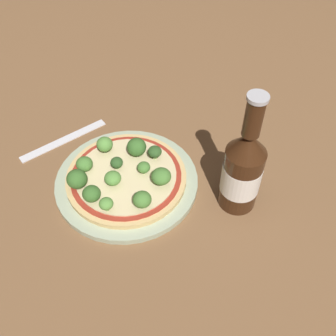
% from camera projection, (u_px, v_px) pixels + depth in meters
% --- Properties ---
extents(ground_plane, '(3.00, 3.00, 0.00)m').
position_uv_depth(ground_plane, '(127.00, 183.00, 0.72)').
color(ground_plane, brown).
extents(plate, '(0.26, 0.26, 0.01)m').
position_uv_depth(plate, '(124.00, 182.00, 0.72)').
color(plate, '#A3B293').
rests_on(plate, ground_plane).
extents(pizza, '(0.22, 0.22, 0.01)m').
position_uv_depth(pizza, '(123.00, 177.00, 0.71)').
color(pizza, tan).
rests_on(pizza, plate).
extents(broccoli_floret_0, '(0.04, 0.04, 0.03)m').
position_uv_depth(broccoli_floret_0, '(77.00, 179.00, 0.67)').
color(broccoli_floret_0, '#7A9E5B').
rests_on(broccoli_floret_0, pizza).
extents(broccoli_floret_1, '(0.02, 0.02, 0.02)m').
position_uv_depth(broccoli_floret_1, '(117.00, 162.00, 0.70)').
color(broccoli_floret_1, '#7A9E5B').
rests_on(broccoli_floret_1, pizza).
extents(broccoli_floret_2, '(0.03, 0.03, 0.03)m').
position_uv_depth(broccoli_floret_2, '(161.00, 176.00, 0.67)').
color(broccoli_floret_2, '#7A9E5B').
rests_on(broccoli_floret_2, pizza).
extents(broccoli_floret_3, '(0.04, 0.04, 0.04)m').
position_uv_depth(broccoli_floret_3, '(137.00, 147.00, 0.72)').
color(broccoli_floret_3, '#7A9E5B').
rests_on(broccoli_floret_3, pizza).
extents(broccoli_floret_4, '(0.03, 0.03, 0.03)m').
position_uv_depth(broccoli_floret_4, '(105.00, 144.00, 0.72)').
color(broccoli_floret_4, '#7A9E5B').
rests_on(broccoli_floret_4, pizza).
extents(broccoli_floret_5, '(0.03, 0.03, 0.03)m').
position_uv_depth(broccoli_floret_5, '(84.00, 164.00, 0.70)').
color(broccoli_floret_5, '#7A9E5B').
rests_on(broccoli_floret_5, pizza).
extents(broccoli_floret_6, '(0.03, 0.03, 0.03)m').
position_uv_depth(broccoli_floret_6, '(113.00, 179.00, 0.67)').
color(broccoli_floret_6, '#7A9E5B').
rests_on(broccoli_floret_6, pizza).
extents(broccoli_floret_7, '(0.03, 0.03, 0.03)m').
position_uv_depth(broccoli_floret_7, '(90.00, 193.00, 0.65)').
color(broccoli_floret_7, '#7A9E5B').
rests_on(broccoli_floret_7, pizza).
extents(broccoli_floret_8, '(0.03, 0.03, 0.03)m').
position_uv_depth(broccoli_floret_8, '(155.00, 152.00, 0.72)').
color(broccoli_floret_8, '#7A9E5B').
rests_on(broccoli_floret_8, pizza).
extents(broccoli_floret_9, '(0.03, 0.03, 0.03)m').
position_uv_depth(broccoli_floret_9, '(142.00, 200.00, 0.64)').
color(broccoli_floret_9, '#7A9E5B').
rests_on(broccoli_floret_9, pizza).
extents(broccoli_floret_10, '(0.02, 0.02, 0.02)m').
position_uv_depth(broccoli_floret_10, '(144.00, 167.00, 0.69)').
color(broccoli_floret_10, '#7A9E5B').
rests_on(broccoli_floret_10, pizza).
extents(broccoli_floret_11, '(0.02, 0.02, 0.03)m').
position_uv_depth(broccoli_floret_11, '(106.00, 204.00, 0.64)').
color(broccoli_floret_11, '#7A9E5B').
rests_on(broccoli_floret_11, pizza).
extents(beer_bottle, '(0.07, 0.07, 0.23)m').
position_uv_depth(beer_bottle, '(243.00, 169.00, 0.63)').
color(beer_bottle, '#381E0F').
rests_on(beer_bottle, ground_plane).
extents(fork, '(0.05, 0.19, 0.00)m').
position_uv_depth(fork, '(64.00, 140.00, 0.79)').
color(fork, silver).
rests_on(fork, ground_plane).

